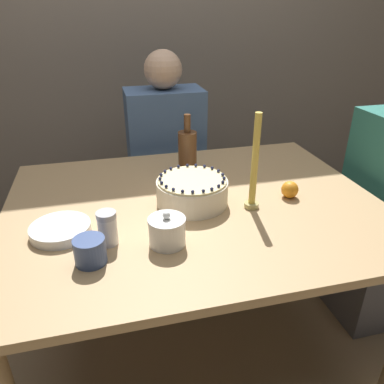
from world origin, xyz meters
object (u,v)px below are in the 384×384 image
object	(u,v)px
cake	(192,191)
person_man_blue_shirt	(167,176)
sugar_shaker	(108,228)
bottle	(187,153)
sugar_bowl	(167,231)
candle	(254,170)

from	to	relation	value
cake	person_man_blue_shirt	distance (m)	0.77
cake	sugar_shaker	size ratio (longest dim) A/B	2.39
sugar_shaker	person_man_blue_shirt	xyz separation A→B (m)	(0.34, 0.92, -0.26)
cake	bottle	bearing A→B (deg)	80.25
cake	person_man_blue_shirt	bearing A→B (deg)	87.39
cake	bottle	xyz separation A→B (m)	(0.04, 0.25, 0.05)
sugar_shaker	cake	bearing A→B (deg)	31.83
cake	person_man_blue_shirt	xyz separation A→B (m)	(0.03, 0.73, -0.26)
cake	sugar_bowl	bearing A→B (deg)	-119.95
sugar_bowl	sugar_shaker	xyz separation A→B (m)	(-0.17, 0.05, 0.01)
candle	bottle	size ratio (longest dim) A/B	1.32
sugar_shaker	candle	size ratio (longest dim) A/B	0.31
person_man_blue_shirt	sugar_shaker	bearing A→B (deg)	69.52
sugar_bowl	person_man_blue_shirt	world-z (taller)	person_man_blue_shirt
candle	person_man_blue_shirt	xyz separation A→B (m)	(-0.17, 0.81, -0.36)
cake	candle	distance (m)	0.24
cake	candle	world-z (taller)	candle
sugar_bowl	cake	bearing A→B (deg)	60.05
candle	cake	bearing A→B (deg)	157.07
sugar_shaker	bottle	distance (m)	0.57
sugar_bowl	person_man_blue_shirt	size ratio (longest dim) A/B	0.10
sugar_shaker	person_man_blue_shirt	size ratio (longest dim) A/B	0.09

